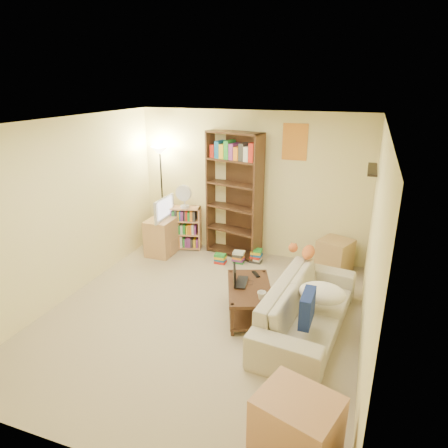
# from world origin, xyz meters

# --- Properties ---
(room) EXTENTS (4.50, 4.54, 2.52)m
(room) POSITION_xyz_m (0.00, 0.01, 1.62)
(room) COLOR tan
(room) RESTS_ON ground
(sofa) EXTENTS (2.29, 1.30, 0.61)m
(sofa) POSITION_xyz_m (1.35, 0.15, 0.31)
(sofa) COLOR #C1B5A0
(sofa) RESTS_ON ground
(navy_pillow) EXTENTS (0.13, 0.41, 0.36)m
(navy_pillow) POSITION_xyz_m (1.40, -0.31, 0.59)
(navy_pillow) COLOR navy
(navy_pillow) RESTS_ON sofa
(cream_blanket) EXTENTS (0.57, 0.40, 0.24)m
(cream_blanket) POSITION_xyz_m (1.51, 0.19, 0.53)
(cream_blanket) COLOR white
(cream_blanket) RESTS_ON sofa
(tabby_cat) EXTENTS (0.49, 0.21, 0.17)m
(tabby_cat) POSITION_xyz_m (1.18, 0.99, 0.70)
(tabby_cat) COLOR orange
(tabby_cat) RESTS_ON sofa
(coffee_table) EXTENTS (0.85, 1.11, 0.44)m
(coffee_table) POSITION_xyz_m (0.59, 0.21, 0.28)
(coffee_table) COLOR #432819
(coffee_table) RESTS_ON ground
(laptop) EXTENTS (0.41, 0.33, 0.03)m
(laptop) POSITION_xyz_m (0.52, 0.26, 0.45)
(laptop) COLOR black
(laptop) RESTS_ON coffee_table
(laptop_screen) EXTENTS (0.12, 0.31, 0.22)m
(laptop_screen) POSITION_xyz_m (0.39, 0.21, 0.57)
(laptop_screen) COLOR white
(laptop_screen) RESTS_ON laptop
(mug) EXTENTS (0.11, 0.11, 0.10)m
(mug) POSITION_xyz_m (0.82, -0.05, 0.49)
(mug) COLOR silver
(mug) RESTS_ON coffee_table
(tv_remote) EXTENTS (0.15, 0.17, 0.02)m
(tv_remote) POSITION_xyz_m (0.58, 0.55, 0.45)
(tv_remote) COLOR black
(tv_remote) RESTS_ON coffee_table
(tv_stand) EXTENTS (0.44, 0.61, 0.65)m
(tv_stand) POSITION_xyz_m (-1.45, 1.67, 0.33)
(tv_stand) COLOR tan
(tv_stand) RESTS_ON ground
(television) EXTENTS (0.68, 0.09, 0.39)m
(television) POSITION_xyz_m (-1.45, 1.67, 0.85)
(television) COLOR black
(television) RESTS_ON tv_stand
(tall_bookshelf) EXTENTS (1.03, 0.56, 2.17)m
(tall_bookshelf) POSITION_xyz_m (-0.23, 2.05, 1.15)
(tall_bookshelf) COLOR #492F1C
(tall_bookshelf) RESTS_ON ground
(short_bookshelf) EXTENTS (0.66, 0.40, 0.80)m
(short_bookshelf) POSITION_xyz_m (-1.18, 2.00, 0.40)
(short_bookshelf) COLOR tan
(short_bookshelf) RESTS_ON ground
(desk_fan) EXTENTS (0.28, 0.16, 0.42)m
(desk_fan) POSITION_xyz_m (-1.14, 1.95, 1.03)
(desk_fan) COLOR silver
(desk_fan) RESTS_ON short_bookshelf
(floor_lamp) EXTENTS (0.31, 0.31, 1.85)m
(floor_lamp) POSITION_xyz_m (-1.62, 2.05, 1.48)
(floor_lamp) COLOR black
(floor_lamp) RESTS_ON ground
(side_table) EXTENTS (0.62, 0.62, 0.54)m
(side_table) POSITION_xyz_m (1.52, 1.97, 0.27)
(side_table) COLOR tan
(side_table) RESTS_ON ground
(end_cabinet) EXTENTS (0.78, 0.71, 0.54)m
(end_cabinet) POSITION_xyz_m (1.54, -1.63, 0.27)
(end_cabinet) COLOR tan
(end_cabinet) RESTS_ON ground
(book_stacks) EXTENTS (0.76, 0.40, 0.24)m
(book_stacks) POSITION_xyz_m (-0.01, 1.74, 0.10)
(book_stacks) COLOR red
(book_stacks) RESTS_ON ground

